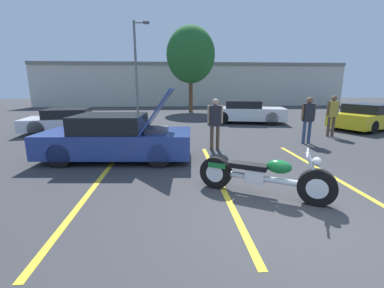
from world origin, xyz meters
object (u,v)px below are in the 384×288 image
motorcycle (262,176)px  parked_car_left_row (72,121)px  spectator_midground (215,120)px  parked_car_mid_row (245,112)px  spectator_near_motorcycle (308,116)px  show_car_hood_open (117,138)px  light_pole (137,63)px  spectator_by_show_car (332,112)px  tree_background (191,55)px  parked_car_right_row (370,117)px

motorcycle → parked_car_left_row: parked_car_left_row is taller
parked_car_left_row → spectator_midground: (6.04, -3.69, 0.48)m
parked_car_mid_row → spectator_midground: (-2.77, -6.23, 0.39)m
parked_car_left_row → spectator_near_motorcycle: bearing=-25.1°
show_car_hood_open → spectator_near_motorcycle: 6.79m
parked_car_mid_row → spectator_midground: 6.83m
light_pole → spectator_by_show_car: (9.36, -10.32, -2.74)m
show_car_hood_open → spectator_midground: bearing=21.4°
show_car_hood_open → parked_car_left_row: bearing=127.3°
light_pole → parked_car_mid_row: size_ratio=1.47×
motorcycle → spectator_by_show_car: spectator_by_show_car is taller
show_car_hood_open → parked_car_mid_row: (5.78, 7.16, -0.01)m
show_car_hood_open → spectator_midground: size_ratio=2.56×
tree_background → parked_car_right_row: size_ratio=1.46×
spectator_near_motorcycle → parked_car_left_row: bearing=162.7°
motorcycle → spectator_by_show_car: (4.94, 5.68, 0.62)m
light_pole → motorcycle: size_ratio=2.89×
motorcycle → spectator_by_show_car: 7.55m
show_car_hood_open → light_pole: bearing=98.8°
parked_car_right_row → spectator_near_motorcycle: spectator_near_motorcycle is taller
show_car_hood_open → parked_car_left_row: 5.53m
motorcycle → spectator_by_show_car: size_ratio=1.37×
light_pole → parked_car_left_row: 9.35m
parked_car_right_row → parked_car_mid_row: bearing=130.5°
parked_car_right_row → spectator_near_motorcycle: bearing=-172.6°
motorcycle → parked_car_left_row: bearing=159.7°
motorcycle → parked_car_mid_row: size_ratio=0.51×
parked_car_left_row → parked_car_right_row: size_ratio=0.93×
tree_background → spectator_by_show_car: bearing=-64.8°
spectator_near_motorcycle → spectator_midground: spectator_near_motorcycle is taller
parked_car_mid_row → show_car_hood_open: bearing=-117.0°
motorcycle → parked_car_right_row: 10.85m
tree_background → spectator_midground: (-0.07, -12.98, -3.47)m
motorcycle → spectator_near_motorcycle: bearing=83.0°
parked_car_mid_row → spectator_midground: size_ratio=2.70×
motorcycle → parked_car_mid_row: parked_car_mid_row is taller
parked_car_right_row → light_pole: bearing=120.9°
light_pole → parked_car_right_row: size_ratio=1.48×
tree_background → spectator_by_show_car: (5.21, -11.05, -3.46)m
parked_car_left_row → spectator_near_motorcycle: (9.60, -3.00, 0.48)m
motorcycle → show_car_hood_open: bearing=169.0°
tree_background → parked_car_mid_row: 8.24m
show_car_hood_open → parked_car_right_row: (11.31, 4.55, -0.04)m
parked_car_left_row → tree_background: bearing=48.9°
light_pole → spectator_near_motorcycle: light_pole is taller
parked_car_right_row → spectator_near_motorcycle: size_ratio=2.68×
parked_car_mid_row → spectator_near_motorcycle: bearing=-69.9°
show_car_hood_open → parked_car_right_row: size_ratio=0.95×
parked_car_right_row → spectator_by_show_car: (-3.03, -1.68, 0.43)m
motorcycle → parked_car_right_row: size_ratio=0.51×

